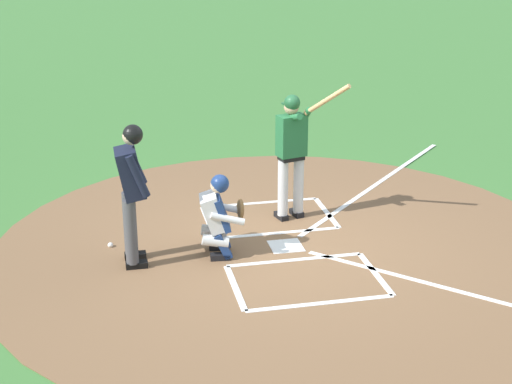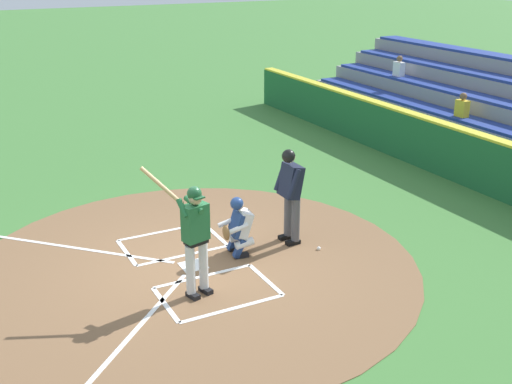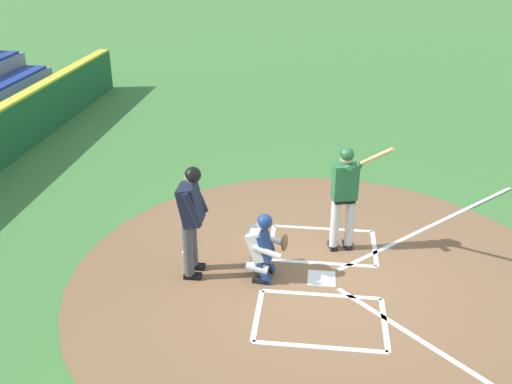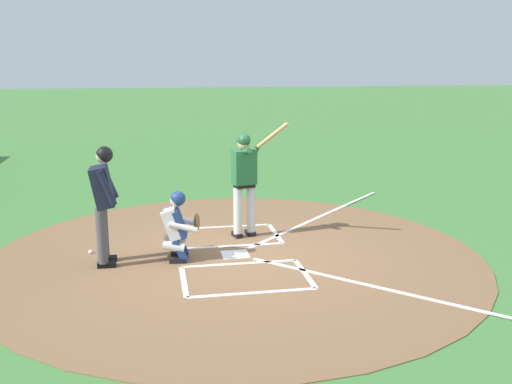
% 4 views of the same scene
% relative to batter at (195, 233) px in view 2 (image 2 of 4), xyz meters
% --- Properties ---
extents(ground_plane, '(120.00, 120.00, 0.00)m').
position_rel_batter_xyz_m(ground_plane, '(0.96, -0.32, -1.10)').
color(ground_plane, '#427A38').
extents(dirt_circle, '(8.00, 8.00, 0.01)m').
position_rel_batter_xyz_m(dirt_circle, '(0.96, -0.32, -1.09)').
color(dirt_circle, brown).
rests_on(dirt_circle, ground).
extents(home_plate_and_chalk, '(7.93, 4.91, 0.01)m').
position_rel_batter_xyz_m(home_plate_and_chalk, '(0.96, 0.56, -1.08)').
color(home_plate_and_chalk, white).
rests_on(home_plate_and_chalk, dirt_circle).
extents(batter, '(0.83, 0.90, 2.13)m').
position_rel_batter_xyz_m(batter, '(0.00, 0.00, 0.00)').
color(batter, silver).
rests_on(batter, ground).
extents(catcher, '(0.59, 0.65, 1.13)m').
position_rel_batter_xyz_m(catcher, '(1.01, -1.25, -0.51)').
color(catcher, black).
rests_on(catcher, ground).
extents(plate_umpire, '(0.58, 0.41, 1.86)m').
position_rel_batter_xyz_m(plate_umpire, '(1.05, -2.36, -0.02)').
color(plate_umpire, '#4C4C51').
rests_on(plate_umpire, ground).
extents(baseball, '(0.07, 0.07, 0.07)m').
position_rel_batter_xyz_m(baseball, '(0.48, -2.66, -1.06)').
color(baseball, white).
rests_on(baseball, ground).
extents(backstop_wall, '(22.00, 0.36, 1.31)m').
position_rel_batter_xyz_m(backstop_wall, '(0.96, -7.82, -0.45)').
color(backstop_wall, '#1E6033').
rests_on(backstop_wall, ground).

